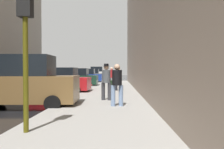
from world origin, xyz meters
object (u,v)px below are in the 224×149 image
fire_hydrant (89,84)px  pedestrian_with_beanie (106,80)px  parked_red_hatchback (60,81)px  parked_dark_green_sedan (76,78)px  pedestrian_in_red_jacket (112,76)px  rolling_suitcase (113,85)px  parked_gray_coupe (92,75)px  pedestrian_in_tan_coat (118,77)px  pedestrian_in_jeans (117,83)px  parked_blue_sedan (86,76)px  parked_white_van (96,73)px  parked_bronze_suv (24,84)px  traffic_light (25,21)px

fire_hydrant → pedestrian_with_beanie: 6.50m
parked_red_hatchback → parked_dark_green_sedan: same height
parked_red_hatchback → pedestrian_in_red_jacket: 4.32m
parked_red_hatchback → rolling_suitcase: 4.01m
rolling_suitcase → parked_red_hatchback: bearing=-155.0°
parked_gray_coupe → rolling_suitcase: bearing=-77.7°
parked_dark_green_sedan → parked_gray_coupe: same height
pedestrian_in_red_jacket → parked_red_hatchback: bearing=-144.8°
pedestrian_in_tan_coat → pedestrian_in_jeans: bearing=-90.7°
parked_blue_sedan → parked_white_van: (-0.00, 12.77, 0.18)m
parked_bronze_suv → traffic_light: (1.85, -4.17, 1.73)m
parked_bronze_suv → pedestrian_with_beanie: size_ratio=2.63×
parked_bronze_suv → fire_hydrant: (1.80, 7.65, -0.54)m
parked_red_hatchback → parked_white_van: 24.89m
parked_red_hatchback → parked_blue_sedan: size_ratio=1.01×
parked_gray_coupe → traffic_light: 28.43m
pedestrian_in_red_jacket → fire_hydrant: bearing=-159.1°
parked_white_van → pedestrian_in_red_jacket: 22.68m
parked_dark_green_sedan → parked_gray_coupe: size_ratio=1.00×
parked_gray_coupe → parked_white_van: 6.58m
pedestrian_in_jeans → parked_blue_sedan: bearing=102.3°
parked_bronze_suv → parked_gray_coupe: bearing=90.0°
traffic_light → pedestrian_in_jeans: size_ratio=2.11×
pedestrian_in_red_jacket → pedestrian_in_jeans: size_ratio=1.00×
parked_white_van → traffic_light: size_ratio=1.29×
parked_gray_coupe → pedestrian_in_tan_coat: (4.07, -17.66, 0.26)m
parked_white_van → rolling_suitcase: parked_white_van is taller
parked_bronze_suv → rolling_suitcase: parked_bronze_suv is taller
parked_bronze_suv → pedestrian_in_jeans: parked_bronze_suv is taller
parked_gray_coupe → traffic_light: size_ratio=1.17×
parked_white_van → fire_hydrant: (1.80, -23.06, -0.54)m
parked_dark_green_sedan → pedestrian_in_jeans: pedestrian_in_jeans is taller
parked_blue_sedan → parked_bronze_suv: bearing=-90.0°
parked_gray_coupe → pedestrian_in_jeans: bearing=-80.8°
rolling_suitcase → fire_hydrant: bearing=175.6°
pedestrian_in_tan_coat → parked_gray_coupe: bearing=103.0°
parked_gray_coupe → parked_bronze_suv: bearing=-90.0°
pedestrian_in_jeans → parked_white_van: bearing=97.3°
parked_white_van → pedestrian_with_beanie: parked_white_van is taller
parked_white_van → traffic_light: (1.85, -34.88, 1.73)m
parked_white_van → pedestrian_in_red_jacket: size_ratio=2.71×
parked_gray_coupe → pedestrian_with_beanie: pedestrian_with_beanie is taller
pedestrian_in_tan_coat → fire_hydrant: bearing=152.7°
parked_red_hatchback → pedestrian_in_jeans: bearing=-57.3°
parked_gray_coupe → fire_hydrant: size_ratio=5.98×
traffic_light → parked_blue_sedan: bearing=94.8°
parked_blue_sedan → pedestrian_with_beanie: (3.46, -16.55, 0.29)m
parked_white_van → rolling_suitcase: size_ratio=4.45×
parked_dark_green_sedan → parked_white_van: (-0.00, 18.89, 0.18)m
traffic_light → pedestrian_with_beanie: 6.00m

